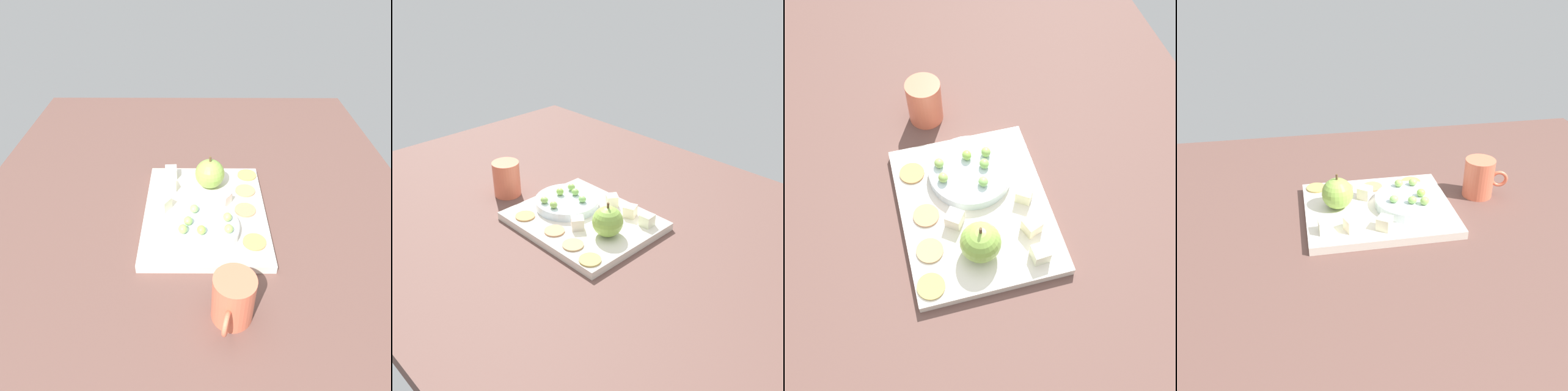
{
  "view_description": "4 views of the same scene",
  "coord_description": "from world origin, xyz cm",
  "views": [
    {
      "loc": [
        -54.13,
        -0.55,
        56.0
      ],
      "look_at": [
        4.12,
        -0.3,
        9.5
      ],
      "focal_mm": 32.64,
      "sensor_mm": 36.0,
      "label": 1
    },
    {
      "loc": [
        71.91,
        -66.1,
        61.81
      ],
      "look_at": [
        3.19,
        0.5,
        9.21
      ],
      "focal_mm": 42.58,
      "sensor_mm": 36.0,
      "label": 2
    },
    {
      "loc": [
        46.51,
        -12.24,
        76.54
      ],
      "look_at": [
        4.7,
        -1.33,
        8.19
      ],
      "focal_mm": 42.77,
      "sensor_mm": 36.0,
      "label": 3
    },
    {
      "loc": [
        21.37,
        82.13,
        56.56
      ],
      "look_at": [
        6.16,
        -1.97,
        8.06
      ],
      "focal_mm": 41.67,
      "sensor_mm": 36.0,
      "label": 4
    }
  ],
  "objects": [
    {
      "name": "cracker_2",
      "position": [
        17.68,
        -12.93,
        5.18
      ],
      "size": [
        4.64,
        4.64,
        0.4
      ],
      "primitive_type": "cylinder",
      "color": "tan",
      "rests_on": "platter"
    },
    {
      "name": "apple_stem",
      "position": [
        13.59,
        -3.57,
        12.48
      ],
      "size": [
        0.5,
        0.5,
        1.2
      ],
      "primitive_type": "cylinder",
      "color": "brown",
      "rests_on": "apple_whole"
    },
    {
      "name": "cheese_cube_0",
      "position": [
        17.12,
        5.72,
        6.36
      ],
      "size": [
        2.94,
        2.94,
        2.75
      ],
      "primitive_type": "cube",
      "rotation": [
        0.0,
        0.0,
        0.07
      ],
      "color": "#F2F4CD",
      "rests_on": "platter"
    },
    {
      "name": "cracker_0",
      "position": [
        11.4,
        -11.87,
        5.18
      ],
      "size": [
        4.64,
        4.64,
        0.4
      ],
      "primitive_type": "cylinder",
      "color": "tan",
      "rests_on": "platter"
    },
    {
      "name": "grape_2",
      "position": [
        -0.83,
        -6.75,
        7.94
      ],
      "size": [
        1.98,
        1.79,
        1.72
      ],
      "primitive_type": "ellipsoid",
      "color": "#94BD59",
      "rests_on": "serving_dish"
    },
    {
      "name": "grape_4",
      "position": [
        -4.42,
        2.14,
        7.98
      ],
      "size": [
        1.98,
        1.79,
        1.82
      ],
      "primitive_type": "ellipsoid",
      "color": "#94C05A",
      "rests_on": "serving_dish"
    },
    {
      "name": "cheese_cube_3",
      "position": [
        11.8,
        5.96,
        6.36
      ],
      "size": [
        3.54,
        3.54,
        2.75
      ],
      "primitive_type": "cube",
      "rotation": [
        0.0,
        0.0,
        0.35
      ],
      "color": "#F7E6C0",
      "rests_on": "platter"
    },
    {
      "name": "cheese_cube_1",
      "position": [
        7.08,
        -6.52,
        6.36
      ],
      "size": [
        3.85,
        3.85,
        2.75
      ],
      "primitive_type": "cube",
      "rotation": [
        0.0,
        0.0,
        0.94
      ],
      "color": "#F2E2D0",
      "rests_on": "platter"
    },
    {
      "name": "grape_3",
      "position": [
        -4.61,
        -1.46,
        7.96
      ],
      "size": [
        1.98,
        1.79,
        1.78
      ],
      "primitive_type": "ellipsoid",
      "color": "#8FC24B",
      "rests_on": "serving_dish"
    },
    {
      "name": "serving_dish",
      "position": [
        -2.15,
        -1.41,
        6.03
      ],
      "size": [
        15.5,
        15.5,
        2.09
      ],
      "primitive_type": "cylinder",
      "color": "silver",
      "rests_on": "platter"
    },
    {
      "name": "apple_whole",
      "position": [
        13.59,
        -3.57,
        8.43
      ],
      "size": [
        6.9,
        6.9,
        6.9
      ],
      "primitive_type": "sphere",
      "color": "#88B647",
      "rests_on": "platter"
    },
    {
      "name": "cup",
      "position": [
        -20.11,
        -6.4,
        7.74
      ],
      "size": [
        9.97,
        6.95,
        9.19
      ],
      "color": "#DF6A4B",
      "rests_on": "table"
    },
    {
      "name": "platter",
      "position": [
        4.77,
        -2.37,
        4.06
      ],
      "size": [
        32.15,
        26.3,
        1.84
      ],
      "primitive_type": "cube",
      "color": "silver",
      "rests_on": "table"
    },
    {
      "name": "grape_1",
      "position": [
        -1.96,
        1.17,
        7.91
      ],
      "size": [
        1.98,
        1.79,
        1.66
      ],
      "primitive_type": "ellipsoid",
      "color": "#89C158",
      "rests_on": "serving_dish"
    },
    {
      "name": "cracker_1",
      "position": [
        -5.12,
        -11.98,
        5.18
      ],
      "size": [
        4.64,
        4.64,
        0.4
      ],
      "primitive_type": "cylinder",
      "color": "tan",
      "rests_on": "platter"
    },
    {
      "name": "table",
      "position": [
        0.0,
        0.0,
        1.57
      ],
      "size": [
        138.35,
        103.52,
        3.14
      ],
      "primitive_type": "cube",
      "color": "brown",
      "rests_on": "ground"
    },
    {
      "name": "grape_5",
      "position": [
        1.78,
        -0.18,
        7.87
      ],
      "size": [
        1.98,
        1.79,
        1.6
      ],
      "primitive_type": "ellipsoid",
      "color": "#8AC463",
      "rests_on": "serving_dish"
    },
    {
      "name": "cracker_3",
      "position": [
        4.51,
        -11.15,
        5.18
      ],
      "size": [
        4.64,
        4.64,
        0.4
      ],
      "primitive_type": "cylinder",
      "color": "tan",
      "rests_on": "platter"
    },
    {
      "name": "grape_0",
      "position": [
        -4.16,
        -6.79,
        7.88
      ],
      "size": [
        1.98,
        1.79,
        1.6
      ],
      "primitive_type": "ellipsoid",
      "color": "#90BA59",
      "rests_on": "serving_dish"
    },
    {
      "name": "cheese_cube_2",
      "position": [
        5.25,
        6.7,
        6.36
      ],
      "size": [
        3.83,
        3.83,
        2.75
      ],
      "primitive_type": "cube",
      "rotation": [
        0.0,
        0.0,
        0.97
      ],
      "color": "#F5F1C6",
      "rests_on": "platter"
    }
  ]
}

